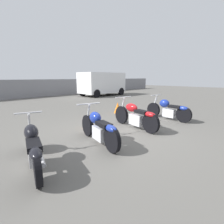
{
  "coord_description": "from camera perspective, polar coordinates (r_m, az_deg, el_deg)",
  "views": [
    {
      "loc": [
        -3.91,
        -3.46,
        1.73
      ],
      "look_at": [
        0.0,
        0.24,
        0.65
      ],
      "focal_mm": 28.0,
      "sensor_mm": 36.0,
      "label": 1
    }
  ],
  "objects": [
    {
      "name": "motorcycle_slot_0",
      "position": [
        3.78,
        -24.34,
        -10.1
      ],
      "size": [
        0.88,
        2.06,
        0.96
      ],
      "rotation": [
        0.0,
        0.0,
        -0.32
      ],
      "color": "black",
      "rests_on": "ground_plane"
    },
    {
      "name": "ground_plane",
      "position": [
        5.5,
        1.81,
        -6.99
      ],
      "size": [
        60.0,
        60.0,
        0.0
      ],
      "primitive_type": "plane",
      "color": "#5B5954"
    },
    {
      "name": "motorcycle_slot_2",
      "position": [
        6.0,
        7.74,
        -1.24
      ],
      "size": [
        0.75,
        2.1,
        1.03
      ],
      "rotation": [
        0.0,
        0.0,
        -0.21
      ],
      "color": "black",
      "rests_on": "ground_plane"
    },
    {
      "name": "fence_back",
      "position": [
        15.83,
        -32.43,
        6.08
      ],
      "size": [
        40.0,
        0.04,
        1.53
      ],
      "color": "gray",
      "rests_on": "ground_plane"
    },
    {
      "name": "traffic_cone_near",
      "position": [
        6.01,
        -7.1,
        -3.1
      ],
      "size": [
        0.3,
        0.3,
        0.48
      ],
      "color": "orange",
      "rests_on": "ground_plane"
    },
    {
      "name": "motorcycle_slot_1",
      "position": [
        4.58,
        -4.24,
        -5.26
      ],
      "size": [
        0.82,
        1.98,
        1.0
      ],
      "rotation": [
        0.0,
        0.0,
        -0.27
      ],
      "color": "black",
      "rests_on": "ground_plane"
    },
    {
      "name": "motorcycle_slot_3",
      "position": [
        7.54,
        17.99,
        0.78
      ],
      "size": [
        0.67,
        2.03,
        0.99
      ],
      "rotation": [
        0.0,
        0.0,
        -0.1
      ],
      "color": "black",
      "rests_on": "ground_plane"
    },
    {
      "name": "traffic_cone_far",
      "position": [
        8.52,
        1.85,
        1.42
      ],
      "size": [
        0.36,
        0.36,
        0.53
      ],
      "color": "orange",
      "rests_on": "ground_plane"
    },
    {
      "name": "parked_van",
      "position": [
        16.75,
        -3.18,
        9.45
      ],
      "size": [
        4.41,
        2.16,
        2.14
      ],
      "rotation": [
        0.0,
        0.0,
        -1.57
      ],
      "color": "white",
      "rests_on": "ground_plane"
    }
  ]
}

